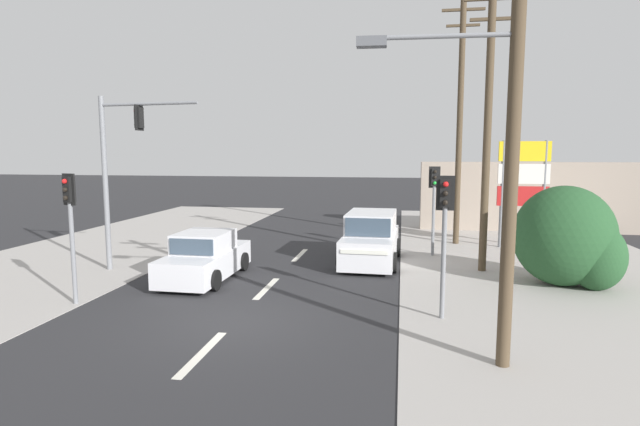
{
  "coord_description": "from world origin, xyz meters",
  "views": [
    {
      "loc": [
        4.0,
        -11.3,
        4.13
      ],
      "look_at": [
        1.48,
        4.0,
        2.22
      ],
      "focal_mm": 28.0,
      "sensor_mm": 36.0,
      "label": 1
    }
  ],
  "objects_px": {
    "pedestal_signal_left_kerb": "(70,216)",
    "pedestal_signal_far_median": "(434,196)",
    "traffic_signal_mast": "(118,161)",
    "suv_crossing_left": "(371,239)",
    "utility_pole_midground_right": "(488,125)",
    "pedestal_signal_right_kerb": "(445,223)",
    "utility_pole_foreground_right": "(505,122)",
    "shopping_plaza_sign": "(523,179)",
    "sedan_receding_far": "(205,258)",
    "utility_pole_background_right": "(460,119)"
  },
  "relations": [
    {
      "from": "suv_crossing_left",
      "to": "utility_pole_midground_right",
      "type": "bearing_deg",
      "value": -10.61
    },
    {
      "from": "utility_pole_background_right",
      "to": "traffic_signal_mast",
      "type": "xyz_separation_m",
      "value": [
        -12.01,
        -7.15,
        -1.71
      ]
    },
    {
      "from": "sedan_receding_far",
      "to": "suv_crossing_left",
      "type": "xyz_separation_m",
      "value": [
        5.18,
        3.29,
        0.18
      ]
    },
    {
      "from": "shopping_plaza_sign",
      "to": "traffic_signal_mast",
      "type": "bearing_deg",
      "value": -155.71
    },
    {
      "from": "utility_pole_background_right",
      "to": "pedestal_signal_left_kerb",
      "type": "bearing_deg",
      "value": -135.52
    },
    {
      "from": "traffic_signal_mast",
      "to": "suv_crossing_left",
      "type": "relative_size",
      "value": 1.31
    },
    {
      "from": "pedestal_signal_far_median",
      "to": "sedan_receding_far",
      "type": "height_order",
      "value": "pedestal_signal_far_median"
    },
    {
      "from": "sedan_receding_far",
      "to": "suv_crossing_left",
      "type": "bearing_deg",
      "value": 32.47
    },
    {
      "from": "pedestal_signal_left_kerb",
      "to": "sedan_receding_far",
      "type": "distance_m",
      "value": 4.37
    },
    {
      "from": "utility_pole_foreground_right",
      "to": "shopping_plaza_sign",
      "type": "relative_size",
      "value": 1.88
    },
    {
      "from": "pedestal_signal_left_kerb",
      "to": "suv_crossing_left",
      "type": "distance_m",
      "value": 10.11
    },
    {
      "from": "pedestal_signal_left_kerb",
      "to": "pedestal_signal_far_median",
      "type": "bearing_deg",
      "value": 39.11
    },
    {
      "from": "utility_pole_foreground_right",
      "to": "suv_crossing_left",
      "type": "height_order",
      "value": "utility_pole_foreground_right"
    },
    {
      "from": "utility_pole_background_right",
      "to": "sedan_receding_far",
      "type": "bearing_deg",
      "value": -138.4
    },
    {
      "from": "pedestal_signal_far_median",
      "to": "utility_pole_background_right",
      "type": "bearing_deg",
      "value": 67.35
    },
    {
      "from": "utility_pole_midground_right",
      "to": "pedestal_signal_right_kerb",
      "type": "xyz_separation_m",
      "value": [
        -1.76,
        -5.37,
        -2.6
      ]
    },
    {
      "from": "pedestal_signal_right_kerb",
      "to": "sedan_receding_far",
      "type": "relative_size",
      "value": 0.83
    },
    {
      "from": "utility_pole_background_right",
      "to": "pedestal_signal_far_median",
      "type": "height_order",
      "value": "utility_pole_background_right"
    },
    {
      "from": "utility_pole_background_right",
      "to": "sedan_receding_far",
      "type": "xyz_separation_m",
      "value": [
        -8.72,
        -7.75,
        -4.84
      ]
    },
    {
      "from": "pedestal_signal_far_median",
      "to": "sedan_receding_far",
      "type": "bearing_deg",
      "value": -146.99
    },
    {
      "from": "utility_pole_midground_right",
      "to": "suv_crossing_left",
      "type": "bearing_deg",
      "value": 169.39
    },
    {
      "from": "utility_pole_midground_right",
      "to": "shopping_plaza_sign",
      "type": "relative_size",
      "value": 2.08
    },
    {
      "from": "suv_crossing_left",
      "to": "sedan_receding_far",
      "type": "bearing_deg",
      "value": -147.53
    },
    {
      "from": "utility_pole_midground_right",
      "to": "shopping_plaza_sign",
      "type": "xyz_separation_m",
      "value": [
        2.29,
        4.65,
        -2.03
      ]
    },
    {
      "from": "utility_pole_midground_right",
      "to": "pedestal_signal_right_kerb",
      "type": "distance_m",
      "value": 6.22
    },
    {
      "from": "suv_crossing_left",
      "to": "pedestal_signal_left_kerb",
      "type": "bearing_deg",
      "value": -139.49
    },
    {
      "from": "pedestal_signal_right_kerb",
      "to": "pedestal_signal_far_median",
      "type": "height_order",
      "value": "same"
    },
    {
      "from": "utility_pole_foreground_right",
      "to": "sedan_receding_far",
      "type": "height_order",
      "value": "utility_pole_foreground_right"
    },
    {
      "from": "utility_pole_midground_right",
      "to": "utility_pole_background_right",
      "type": "xyz_separation_m",
      "value": [
        -0.36,
        5.19,
        0.53
      ]
    },
    {
      "from": "utility_pole_midground_right",
      "to": "suv_crossing_left",
      "type": "xyz_separation_m",
      "value": [
        -3.91,
        0.73,
        -4.13
      ]
    },
    {
      "from": "utility_pole_foreground_right",
      "to": "traffic_signal_mast",
      "type": "distance_m",
      "value": 12.93
    },
    {
      "from": "pedestal_signal_right_kerb",
      "to": "pedestal_signal_left_kerb",
      "type": "bearing_deg",
      "value": -177.69
    },
    {
      "from": "utility_pole_foreground_right",
      "to": "traffic_signal_mast",
      "type": "relative_size",
      "value": 1.44
    },
    {
      "from": "utility_pole_midground_right",
      "to": "shopping_plaza_sign",
      "type": "distance_m",
      "value": 5.57
    },
    {
      "from": "utility_pole_foreground_right",
      "to": "utility_pole_background_right",
      "type": "relative_size",
      "value": 0.81
    },
    {
      "from": "traffic_signal_mast",
      "to": "suv_crossing_left",
      "type": "bearing_deg",
      "value": 17.69
    },
    {
      "from": "shopping_plaza_sign",
      "to": "pedestal_signal_far_median",
      "type": "bearing_deg",
      "value": -148.91
    },
    {
      "from": "pedestal_signal_far_median",
      "to": "suv_crossing_left",
      "type": "xyz_separation_m",
      "value": [
        -2.36,
        -1.6,
        -1.53
      ]
    },
    {
      "from": "utility_pole_foreground_right",
      "to": "suv_crossing_left",
      "type": "bearing_deg",
      "value": 108.65
    },
    {
      "from": "pedestal_signal_right_kerb",
      "to": "utility_pole_foreground_right",
      "type": "bearing_deg",
      "value": -73.06
    },
    {
      "from": "traffic_signal_mast",
      "to": "suv_crossing_left",
      "type": "xyz_separation_m",
      "value": [
        8.46,
        2.7,
        -2.95
      ]
    },
    {
      "from": "pedestal_signal_far_median",
      "to": "shopping_plaza_sign",
      "type": "height_order",
      "value": "shopping_plaza_sign"
    },
    {
      "from": "utility_pole_background_right",
      "to": "sedan_receding_far",
      "type": "distance_m",
      "value": 12.63
    },
    {
      "from": "traffic_signal_mast",
      "to": "pedestal_signal_left_kerb",
      "type": "distance_m",
      "value": 4.14
    },
    {
      "from": "utility_pole_midground_right",
      "to": "pedestal_signal_far_median",
      "type": "xyz_separation_m",
      "value": [
        -1.55,
        2.33,
        -2.6
      ]
    },
    {
      "from": "utility_pole_foreground_right",
      "to": "pedestal_signal_left_kerb",
      "type": "height_order",
      "value": "utility_pole_foreground_right"
    },
    {
      "from": "shopping_plaza_sign",
      "to": "sedan_receding_far",
      "type": "bearing_deg",
      "value": -147.63
    },
    {
      "from": "pedestal_signal_left_kerb",
      "to": "utility_pole_foreground_right",
      "type": "bearing_deg",
      "value": -11.99
    },
    {
      "from": "utility_pole_midground_right",
      "to": "suv_crossing_left",
      "type": "height_order",
      "value": "utility_pole_midground_right"
    },
    {
      "from": "utility_pole_foreground_right",
      "to": "traffic_signal_mast",
      "type": "bearing_deg",
      "value": 152.13
    }
  ]
}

